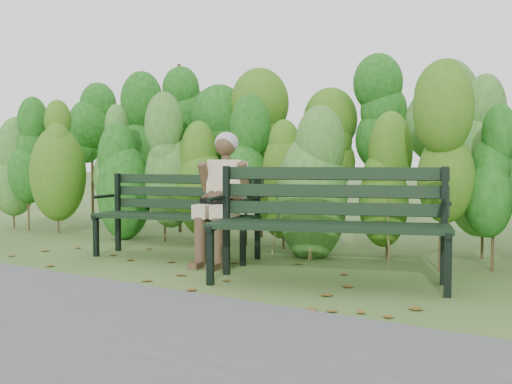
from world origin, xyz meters
The scene contains 7 objects.
ground centered at (0.00, 0.00, 0.00)m, with size 80.00×80.00×0.00m, color #2D571E.
footpath centered at (0.00, -2.20, 0.01)m, with size 60.00×2.50×0.01m, color #474749.
hedge_band centered at (0.00, 1.86, 1.26)m, with size 11.04×1.67×2.42m.
leaf_litter centered at (0.51, -0.04, 0.00)m, with size 5.81×2.21×0.01m.
bench_left centered at (-1.07, 0.46, 0.54)m, with size 1.91×0.98×0.91m.
bench_right centered at (0.93, 0.07, 0.60)m, with size 2.12×1.28×1.01m.
seated_woman centered at (-0.46, 0.41, 0.76)m, with size 0.58×0.85×1.36m.
Camera 1 is at (3.20, -4.61, 1.06)m, focal length 42.00 mm.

